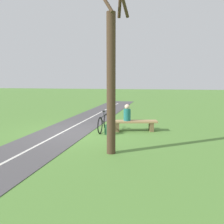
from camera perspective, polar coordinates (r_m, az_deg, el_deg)
ground_plane at (r=10.43m, az=-7.95°, el=-4.78°), size 80.00×80.00×0.00m
paved_path at (r=7.30m, az=-24.26°, el=-10.98°), size 4.08×36.07×0.02m
path_centre_line at (r=7.30m, az=-24.26°, el=-10.91°), size 1.69×31.97×0.00m
bench at (r=10.61m, az=5.21°, el=-2.73°), size 2.03×0.83×0.46m
person_seated at (r=10.50m, az=3.55°, el=-0.31°), size 0.35×0.35×0.71m
bicycle at (r=10.55m, az=-2.10°, el=-2.52°), size 0.13×1.69×0.88m
backpack at (r=9.99m, az=-0.76°, el=-4.11°), size 0.34×0.35×0.41m
tree_far_right at (r=7.23m, az=-0.12°, el=7.72°), size 0.91×0.85×4.91m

